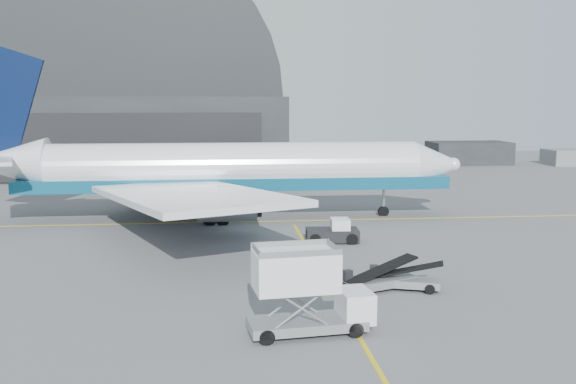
{
  "coord_description": "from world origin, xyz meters",
  "views": [
    {
      "loc": [
        -6.55,
        -40.29,
        11.53
      ],
      "look_at": [
        -1.56,
        8.32,
        4.5
      ],
      "focal_mm": 40.0,
      "sensor_mm": 36.0,
      "label": 1
    }
  ],
  "objects": [
    {
      "name": "belt_loader_b",
      "position": [
        4.33,
        -3.01,
        0.56
      ],
      "size": [
        4.84,
        2.85,
        1.82
      ],
      "rotation": [
        0.0,
        0.0,
        -0.32
      ],
      "color": "gray",
      "rests_on": "ground"
    },
    {
      "name": "ground",
      "position": [
        0.0,
        0.0,
        0.0
      ],
      "size": [
        200.0,
        200.0,
        0.0
      ],
      "primitive_type": "plane",
      "color": "#565659",
      "rests_on": "ground"
    },
    {
      "name": "catering_truck",
      "position": [
        -2.55,
        -9.99,
        2.14
      ],
      "size": [
        6.37,
        2.98,
        4.23
      ],
      "rotation": [
        0.0,
        0.0,
        0.12
      ],
      "color": "gray",
      "rests_on": "ground"
    },
    {
      "name": "distant_bldg_b",
      "position": [
        55.0,
        68.0,
        0.0
      ],
      "size": [
        8.0,
        6.0,
        2.8
      ],
      "primitive_type": "cube",
      "color": "gray",
      "rests_on": "ground"
    },
    {
      "name": "pushback_tug",
      "position": [
        2.43,
        10.52,
        0.74
      ],
      "size": [
        4.37,
        2.72,
        1.96
      ],
      "rotation": [
        0.0,
        0.0,
        -0.06
      ],
      "color": "black",
      "rests_on": "ground"
    },
    {
      "name": "belt_loader_a",
      "position": [
        2.83,
        -3.08,
        0.59
      ],
      "size": [
        5.09,
        3.26,
        1.93
      ],
      "rotation": [
        0.0,
        0.0,
        0.38
      ],
      "color": "gray",
      "rests_on": "ground"
    },
    {
      "name": "airliner",
      "position": [
        -7.27,
        21.73,
        4.82
      ],
      "size": [
        49.07,
        47.58,
        17.22
      ],
      "color": "white",
      "rests_on": "ground"
    },
    {
      "name": "traffic_cone",
      "position": [
        2.08,
        -3.44,
        0.24
      ],
      "size": [
        0.36,
        0.36,
        0.51
      ],
      "color": "#FF5E08",
      "rests_on": "ground"
    },
    {
      "name": "hangar",
      "position": [
        -22.0,
        64.95,
        9.54
      ],
      "size": [
        50.0,
        28.3,
        28.0
      ],
      "color": "black",
      "rests_on": "ground"
    },
    {
      "name": "distant_bldg_a",
      "position": [
        38.0,
        72.0,
        0.0
      ],
      "size": [
        14.0,
        8.0,
        4.0
      ],
      "primitive_type": "cube",
      "color": "black",
      "rests_on": "ground"
    },
    {
      "name": "taxi_lines",
      "position": [
        0.0,
        12.67,
        0.01
      ],
      "size": [
        80.0,
        42.12,
        0.02
      ],
      "color": "gold",
      "rests_on": "ground"
    }
  ]
}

